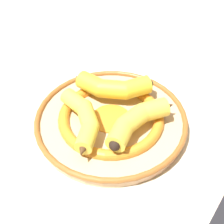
{
  "coord_description": "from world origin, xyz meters",
  "views": [
    {
      "loc": [
        0.42,
        0.14,
        0.48
      ],
      "look_at": [
        -0.01,
        0.0,
        0.04
      ],
      "focal_mm": 50.0,
      "sensor_mm": 36.0,
      "label": 1
    }
  ],
  "objects_px": {
    "banana_a": "(84,119)",
    "banana_c": "(137,120)",
    "decorative_bowl": "(112,120)",
    "banana_b": "(112,87)"
  },
  "relations": [
    {
      "from": "banana_b",
      "to": "banana_a",
      "type": "bearing_deg",
      "value": -113.52
    },
    {
      "from": "decorative_bowl",
      "to": "banana_b",
      "type": "distance_m",
      "value": 0.07
    },
    {
      "from": "banana_c",
      "to": "banana_b",
      "type": "bearing_deg",
      "value": -107.72
    },
    {
      "from": "banana_b",
      "to": "banana_c",
      "type": "xyz_separation_m",
      "value": [
        0.08,
        0.08,
        -0.0
      ]
    },
    {
      "from": "decorative_bowl",
      "to": "banana_c",
      "type": "relative_size",
      "value": 1.99
    },
    {
      "from": "decorative_bowl",
      "to": "banana_a",
      "type": "distance_m",
      "value": 0.07
    },
    {
      "from": "banana_a",
      "to": "banana_c",
      "type": "height_order",
      "value": "banana_c"
    },
    {
      "from": "banana_a",
      "to": "banana_b",
      "type": "relative_size",
      "value": 0.88
    },
    {
      "from": "decorative_bowl",
      "to": "banana_a",
      "type": "height_order",
      "value": "banana_a"
    },
    {
      "from": "banana_a",
      "to": "banana_b",
      "type": "distance_m",
      "value": 0.11
    }
  ]
}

